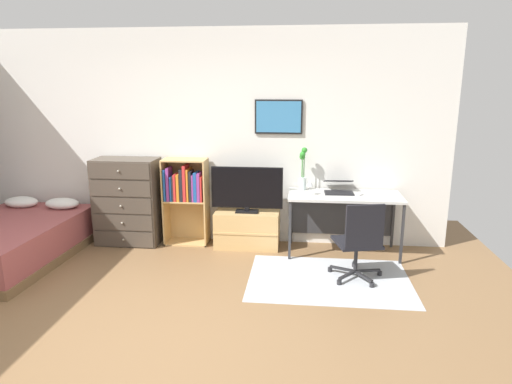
% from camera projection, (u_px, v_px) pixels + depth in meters
% --- Properties ---
extents(ground_plane, '(7.20, 7.20, 0.00)m').
position_uv_depth(ground_plane, '(148.00, 336.00, 3.69)').
color(ground_plane, brown).
extents(wall_back_with_posters, '(6.12, 0.09, 2.70)m').
position_uv_depth(wall_back_with_posters, '(207.00, 138.00, 5.72)').
color(wall_back_with_posters, silver).
rests_on(wall_back_with_posters, ground_plane).
extents(area_rug, '(1.70, 1.20, 0.01)m').
position_uv_depth(area_rug, '(329.00, 279.00, 4.75)').
color(area_rug, '#B2B7BC').
rests_on(area_rug, ground_plane).
extents(bed, '(1.36, 1.94, 0.59)m').
position_uv_depth(bed, '(10.00, 241.00, 5.23)').
color(bed, brown).
rests_on(bed, ground_plane).
extents(dresser, '(0.81, 0.46, 1.11)m').
position_uv_depth(dresser, '(128.00, 201.00, 5.75)').
color(dresser, '#4C4238').
rests_on(dresser, ground_plane).
extents(bookshelf, '(0.55, 0.30, 1.11)m').
position_uv_depth(bookshelf, '(186.00, 193.00, 5.70)').
color(bookshelf, tan).
rests_on(bookshelf, ground_plane).
extents(tv_stand, '(0.81, 0.41, 0.46)m').
position_uv_depth(tv_stand, '(247.00, 229.00, 5.68)').
color(tv_stand, tan).
rests_on(tv_stand, ground_plane).
extents(television, '(0.89, 0.16, 0.57)m').
position_uv_depth(television, '(247.00, 190.00, 5.54)').
color(television, black).
rests_on(television, tv_stand).
extents(desk, '(1.34, 0.61, 0.74)m').
position_uv_depth(desk, '(344.00, 203.00, 5.45)').
color(desk, silver).
rests_on(desk, ground_plane).
extents(office_chair, '(0.58, 0.57, 0.86)m').
position_uv_depth(office_chair, '(360.00, 240.00, 4.63)').
color(office_chair, '#232326').
rests_on(office_chair, ground_plane).
extents(laptop, '(0.35, 0.38, 0.15)m').
position_uv_depth(laptop, '(339.00, 187.00, 5.45)').
color(laptop, black).
rests_on(laptop, desk).
extents(computer_mouse, '(0.06, 0.10, 0.03)m').
position_uv_depth(computer_mouse, '(360.00, 193.00, 5.32)').
color(computer_mouse, silver).
rests_on(computer_mouse, desk).
extents(bamboo_vase, '(0.09, 0.10, 0.53)m').
position_uv_depth(bamboo_vase, '(303.00, 170.00, 5.52)').
color(bamboo_vase, silver).
rests_on(bamboo_vase, desk).
extents(wine_glass, '(0.07, 0.07, 0.18)m').
position_uv_depth(wine_glass, '(310.00, 184.00, 5.28)').
color(wine_glass, silver).
rests_on(wine_glass, desk).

